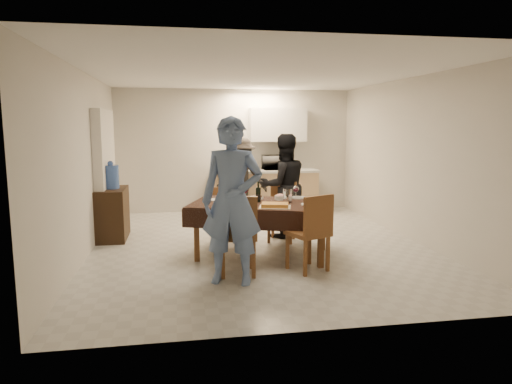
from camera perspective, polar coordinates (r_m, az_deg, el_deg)
floor at (r=7.10m, az=0.37°, el=-6.70°), size 5.00×6.00×0.02m
ceiling at (r=6.90m, az=0.39°, el=14.64°), size 5.00×6.00×0.02m
wall_back at (r=9.84m, az=-2.67°, el=5.18°), size 5.00×0.02×2.60m
wall_front at (r=3.98m, az=7.93°, el=0.41°), size 5.00×0.02×2.60m
wall_left at (r=6.90m, az=-20.56°, el=3.30°), size 0.02×6.00×2.60m
wall_right at (r=7.72m, az=19.03°, el=3.86°), size 0.02×6.00×2.60m
stub_partition at (r=8.09m, az=-18.33°, el=2.29°), size 0.15×1.40×2.10m
kitchen_base_cabinet at (r=9.71m, az=1.11°, el=-0.02°), size 2.20×0.60×0.86m
kitchen_worktop at (r=9.65m, az=1.12°, el=2.65°), size 2.24×0.64×0.05m
upper_cabinet at (r=9.80m, az=2.72°, el=8.38°), size 1.20×0.34×0.70m
dining_table at (r=6.42m, az=0.80°, el=-1.64°), size 2.23×1.73×0.77m
chair_near_left at (r=5.56m, az=-2.20°, el=-4.42°), size 0.50×0.50×0.55m
chair_near_right at (r=5.74m, az=6.77°, el=-4.14°), size 0.59×0.61×0.54m
chair_far_left at (r=7.04m, az=-3.80°, el=-2.37°), size 0.40×0.40×0.47m
chair_far_right at (r=7.18m, az=3.38°, el=-1.85°), size 0.56×0.57×0.51m
console at (r=7.81m, az=-17.48°, el=-2.59°), size 0.45×0.89×0.83m
water_jug at (r=7.72m, az=-17.68°, el=1.81°), size 0.25×0.25×0.38m
wine_bottle at (r=6.43m, az=0.28°, el=0.03°), size 0.07×0.07×0.29m
water_pitcher at (r=6.42m, az=3.96°, el=-0.45°), size 0.13×0.13×0.20m
savoury_tart at (r=6.06m, az=2.38°, el=-1.65°), size 0.48×0.40×0.05m
salad_bowl at (r=6.64m, az=3.07°, el=-0.71°), size 0.17×0.17×0.07m
mushroom_dish at (r=6.68m, az=-0.06°, el=-0.78°), size 0.21×0.21×0.04m
wine_glass_a at (r=6.08m, az=-3.87°, el=-1.07°), size 0.08×0.08×0.17m
wine_glass_b at (r=6.76m, az=5.01°, el=-0.01°), size 0.09×0.09×0.20m
wine_glass_c at (r=6.66m, az=-1.36°, el=-0.12°), size 0.09×0.09×0.19m
plate_near_left at (r=6.04m, az=-4.29°, el=-1.88°), size 0.27×0.27×0.02m
plate_near_right at (r=6.26m, az=6.71°, el=-1.56°), size 0.24×0.24×0.01m
plate_far_left at (r=6.63m, az=-4.78°, el=-0.98°), size 0.25×0.25×0.01m
plate_far_right at (r=6.83m, az=5.30°, el=-0.70°), size 0.26×0.26×0.01m
microwave at (r=9.68m, az=2.49°, el=3.71°), size 0.55×0.37×0.30m
person_near at (r=5.27m, az=-3.01°, el=-1.13°), size 0.82×0.66×1.95m
person_far at (r=7.53m, az=3.47°, el=0.78°), size 0.92×0.76×1.71m
person_kitchen at (r=9.13m, az=-1.84°, el=1.79°), size 1.04×0.60×1.60m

